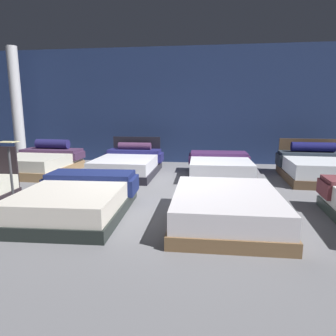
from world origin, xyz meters
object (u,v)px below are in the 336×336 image
support_pillar (17,106)px  bed_7 (319,168)px  bed_6 (220,167)px  price_sign (12,183)px  bed_1 (78,199)px  bed_2 (226,208)px  bed_4 (40,162)px  bed_5 (128,164)px

support_pillar → bed_7: bearing=-9.0°
bed_6 → support_pillar: (-6.17, 1.37, 1.50)m
price_sign → bed_1: bearing=-2.9°
bed_6 → support_pillar: bearing=166.0°
bed_1 → bed_2: size_ratio=1.07×
bed_4 → price_sign: (1.22, -2.88, 0.17)m
bed_6 → bed_7: (2.32, 0.03, 0.04)m
bed_1 → bed_7: size_ratio=1.04×
bed_6 → bed_7: 2.32m
bed_1 → bed_5: size_ratio=1.00×
bed_2 → bed_5: bearing=125.2°
bed_6 → bed_7: size_ratio=0.98×
bed_4 → bed_1: bearing=-49.0°
bed_5 → bed_7: 4.64m
bed_1 → bed_6: bed_6 is taller
bed_4 → bed_5: bed_5 is taller
bed_1 → bed_5: (0.00, 3.05, 0.02)m
bed_1 → support_pillar: (-3.85, 4.39, 1.51)m
bed_5 → bed_6: (2.32, -0.04, -0.01)m
bed_7 → support_pillar: size_ratio=0.59×
bed_4 → bed_7: bearing=3.1°
support_pillar → bed_1: bearing=-48.7°
bed_1 → bed_7: bed_7 is taller
bed_1 → bed_5: 3.05m
bed_5 → bed_6: size_ratio=1.06×
bed_7 → support_pillar: bearing=172.8°
bed_6 → support_pillar: support_pillar is taller
bed_5 → price_sign: bearing=-111.3°
bed_5 → bed_2: bearing=-54.2°
bed_2 → support_pillar: support_pillar is taller
bed_4 → support_pillar: bearing=137.9°
bed_4 → bed_6: size_ratio=1.01×
bed_7 → bed_1: bearing=-145.0°
bed_6 → price_sign: bearing=-141.0°
bed_4 → bed_6: bearing=3.1°
bed_2 → bed_5: 3.91m
bed_6 → bed_7: bed_7 is taller
bed_5 → bed_1: bearing=-90.3°
bed_2 → bed_4: 5.57m
bed_5 → price_sign: (-1.15, -2.99, 0.18)m
bed_2 → bed_7: size_ratio=0.97×
bed_1 → bed_4: 3.77m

